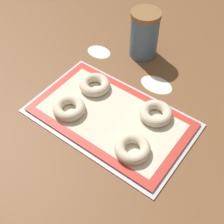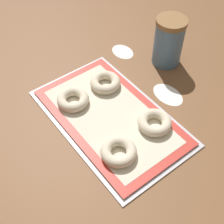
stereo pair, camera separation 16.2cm
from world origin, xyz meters
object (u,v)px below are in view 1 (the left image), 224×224
at_px(bagel_front_left, 69,108).
at_px(flour_canister, 144,34).
at_px(bagel_back_right, 156,113).
at_px(bagel_front_right, 132,148).
at_px(bagel_back_left, 95,85).
at_px(baking_tray, 112,117).

height_order(bagel_front_left, flour_canister, flour_canister).
relative_size(bagel_front_left, bagel_back_right, 1.00).
bearing_deg(flour_canister, bagel_back_right, -50.00).
relative_size(bagel_front_right, bagel_back_left, 1.00).
relative_size(baking_tray, bagel_front_right, 4.92).
relative_size(bagel_front_left, flour_canister, 0.58).
bearing_deg(bagel_back_right, bagel_front_left, -147.87).
bearing_deg(bagel_back_left, baking_tray, -27.51).
bearing_deg(bagel_front_left, flour_canister, 86.80).
height_order(baking_tray, flour_canister, flour_canister).
height_order(bagel_back_left, bagel_back_right, same).
height_order(bagel_front_left, bagel_back_left, same).
relative_size(bagel_front_left, bagel_front_right, 1.00).
xyz_separation_m(bagel_back_right, flour_canister, (-0.19, 0.23, 0.06)).
bearing_deg(bagel_front_left, bagel_back_left, 90.19).
distance_m(bagel_front_left, flour_canister, 0.37).
height_order(bagel_back_right, flour_canister, flour_canister).
bearing_deg(bagel_front_left, bagel_front_right, -1.50).
xyz_separation_m(bagel_front_left, flour_canister, (0.02, 0.37, 0.06)).
bearing_deg(bagel_back_right, flour_canister, 130.00).
bearing_deg(bagel_back_left, bagel_back_right, 3.72).
distance_m(bagel_back_left, flour_canister, 0.25).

